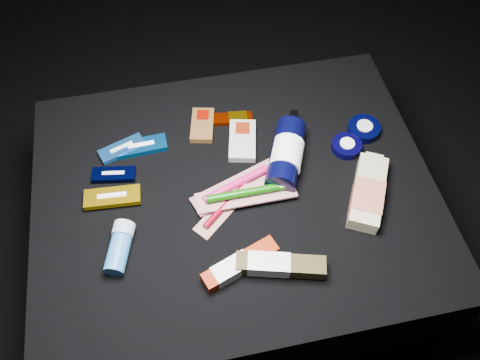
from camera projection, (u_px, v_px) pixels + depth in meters
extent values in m
plane|color=black|center=(236.00, 255.00, 1.48)|extent=(3.00, 3.00, 0.00)
cube|color=black|center=(235.00, 226.00, 1.32)|extent=(0.98, 0.78, 0.40)
cube|color=#085096|center=(142.00, 146.00, 1.21)|extent=(0.13, 0.05, 0.02)
cube|color=white|center=(142.00, 146.00, 1.21)|extent=(0.07, 0.01, 0.02)
cube|color=blue|center=(122.00, 149.00, 1.20)|extent=(0.13, 0.08, 0.01)
cube|color=#B9B9B5|center=(122.00, 149.00, 1.20)|extent=(0.06, 0.03, 0.02)
cube|color=black|center=(114.00, 174.00, 1.16)|extent=(0.11, 0.06, 0.01)
cube|color=silver|center=(114.00, 174.00, 1.16)|extent=(0.06, 0.02, 0.01)
cube|color=#BF9409|center=(113.00, 197.00, 1.12)|extent=(0.14, 0.06, 0.02)
cube|color=silver|center=(112.00, 197.00, 1.12)|extent=(0.07, 0.02, 0.02)
cube|color=brown|center=(202.00, 125.00, 1.25)|extent=(0.08, 0.12, 0.02)
cube|color=#660700|center=(203.00, 117.00, 1.26)|extent=(0.04, 0.04, 0.02)
cube|color=#ABA9A3|center=(242.00, 141.00, 1.22)|extent=(0.09, 0.14, 0.02)
cube|color=#681708|center=(243.00, 130.00, 1.23)|extent=(0.04, 0.04, 0.02)
cube|color=#741600|center=(231.00, 119.00, 1.26)|extent=(0.12, 0.05, 0.01)
cube|color=#9B7104|center=(238.00, 118.00, 1.26)|extent=(0.05, 0.04, 0.01)
cylinder|color=black|center=(286.00, 154.00, 1.16)|extent=(0.15, 0.20, 0.08)
cylinder|color=white|center=(287.00, 156.00, 1.15)|extent=(0.11, 0.11, 0.08)
cylinder|color=black|center=(292.00, 122.00, 1.21)|extent=(0.03, 0.03, 0.03)
cube|color=black|center=(293.00, 117.00, 1.23)|extent=(0.03, 0.04, 0.02)
cylinder|color=black|center=(364.00, 129.00, 1.24)|extent=(0.08, 0.08, 0.02)
cylinder|color=silver|center=(364.00, 129.00, 1.23)|extent=(0.04, 0.04, 0.03)
cylinder|color=black|center=(347.00, 146.00, 1.21)|extent=(0.08, 0.08, 0.02)
cylinder|color=white|center=(347.00, 146.00, 1.20)|extent=(0.04, 0.04, 0.02)
cube|color=tan|center=(368.00, 192.00, 1.12)|extent=(0.15, 0.21, 0.04)
cube|color=#B66247|center=(367.00, 199.00, 1.11)|extent=(0.11, 0.11, 0.04)
cube|color=tan|center=(373.00, 160.00, 1.17)|extent=(0.05, 0.04, 0.03)
cylinder|color=#2A6EAE|center=(118.00, 254.00, 1.03)|extent=(0.07, 0.10, 0.05)
cylinder|color=#94A3B0|center=(124.00, 230.00, 1.06)|extent=(0.06, 0.04, 0.05)
cube|color=#AFAAA4|center=(226.00, 206.00, 1.12)|extent=(0.17, 0.16, 0.01)
cylinder|color=maroon|center=(226.00, 204.00, 1.11)|extent=(0.13, 0.11, 0.02)
cube|color=white|center=(245.00, 183.00, 1.14)|extent=(0.02, 0.02, 0.01)
cube|color=#ABA5A0|center=(239.00, 185.00, 1.14)|extent=(0.25, 0.14, 0.01)
cylinder|color=#B41358|center=(239.00, 182.00, 1.13)|extent=(0.19, 0.08, 0.02)
cube|color=silver|center=(272.00, 165.00, 1.15)|extent=(0.03, 0.02, 0.01)
cube|color=beige|center=(246.00, 195.00, 1.12)|extent=(0.24, 0.06, 0.01)
cylinder|color=#0B4D04|center=(246.00, 192.00, 1.11)|extent=(0.19, 0.02, 0.02)
cube|color=beige|center=(284.00, 185.00, 1.11)|extent=(0.03, 0.02, 0.01)
cube|color=#891900|center=(240.00, 264.00, 1.02)|extent=(0.18, 0.10, 0.03)
cube|color=silver|center=(231.00, 269.00, 1.02)|extent=(0.09, 0.07, 0.03)
cube|color=#322810|center=(280.00, 265.00, 1.01)|extent=(0.20, 0.09, 0.03)
cube|color=silver|center=(269.00, 264.00, 1.01)|extent=(0.10, 0.07, 0.04)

